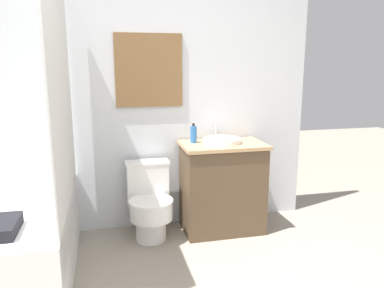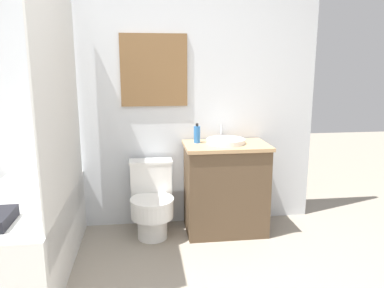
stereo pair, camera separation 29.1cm
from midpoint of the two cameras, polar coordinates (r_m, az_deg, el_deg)
name	(u,v)px [view 2 (the right image)]	position (r m, az deg, el deg)	size (l,w,h in m)	color
wall_back	(136,87)	(3.28, -6.00, 8.65)	(3.22, 0.07, 2.50)	silver
shower_area	(27,228)	(2.88, -21.24, -11.94)	(0.63, 1.38, 1.98)	white
toilet	(152,201)	(3.21, -3.55, -8.74)	(0.37, 0.48, 0.63)	white
vanity	(225,188)	(3.29, 7.66, -6.68)	(0.71, 0.46, 0.78)	brown
sink	(226,141)	(3.20, 7.76, 0.43)	(0.33, 0.36, 0.13)	white
soap_bottle	(197,134)	(3.19, 3.38, 1.46)	(0.06, 0.06, 0.17)	#2D6BB2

